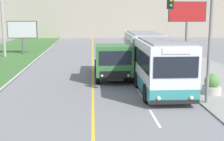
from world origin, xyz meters
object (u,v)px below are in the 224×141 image
at_px(city_bus, 152,59).
at_px(utility_pole_far, 2,9).
at_px(planter_round_near, 212,85).
at_px(planter_round_far, 164,54).
at_px(billboard_large, 187,14).
at_px(billboard_small, 22,31).
at_px(planter_round_third, 175,61).
at_px(dump_truck, 113,62).
at_px(traffic_light_mast, 198,29).
at_px(planter_round_second, 189,72).

height_order(city_bus, utility_pole_far, utility_pole_far).
relative_size(planter_round_near, planter_round_far, 1.02).
bearing_deg(planter_round_near, billboard_large, 77.83).
bearing_deg(planter_round_near, billboard_small, 127.93).
bearing_deg(billboard_large, utility_pole_far, -174.91).
relative_size(utility_pole_far, planter_round_third, 8.55).
height_order(dump_truck, billboard_small, billboard_small).
xyz_separation_m(traffic_light_mast, planter_round_second, (1.59, 6.04, -3.28)).
relative_size(utility_pole_far, planter_round_far, 8.66).
bearing_deg(dump_truck, traffic_light_mast, -58.60).
relative_size(billboard_large, planter_round_second, 5.53).
bearing_deg(planter_round_far, planter_round_third, -90.13).
relative_size(billboard_small, planter_round_third, 3.20).
distance_m(utility_pole_far, planter_round_near, 23.33).
bearing_deg(planter_round_second, city_bus, -164.37).
bearing_deg(billboard_large, planter_round_second, -105.70).
distance_m(city_bus, utility_pole_far, 18.72).
relative_size(dump_truck, planter_round_second, 6.11).
bearing_deg(city_bus, dump_truck, 159.89).
distance_m(planter_round_near, planter_round_second, 4.38).
xyz_separation_m(utility_pole_far, billboard_small, (1.44, 2.25, -2.39)).
distance_m(utility_pole_far, planter_round_far, 17.12).
bearing_deg(utility_pole_far, billboard_small, 57.32).
bearing_deg(planter_round_third, dump_truck, -142.47).
bearing_deg(city_bus, planter_round_near, -52.21).
bearing_deg(traffic_light_mast, planter_round_third, 80.44).
bearing_deg(city_bus, planter_round_far, 72.53).
relative_size(billboard_small, planter_round_near, 3.18).
bearing_deg(billboard_small, planter_round_second, -44.40).
bearing_deg(dump_truck, billboard_small, 123.12).
height_order(dump_truck, planter_round_third, dump_truck).
height_order(billboard_small, planter_round_third, billboard_small).
bearing_deg(dump_truck, planter_round_near, -40.36).
distance_m(billboard_large, planter_round_third, 10.84).
distance_m(traffic_light_mast, planter_round_near, 3.95).
xyz_separation_m(dump_truck, traffic_light_mast, (3.77, -6.18, 2.55)).
distance_m(planter_round_second, planter_round_third, 4.38).
distance_m(planter_round_near, planter_round_far, 13.14).
relative_size(traffic_light_mast, planter_round_third, 5.19).
distance_m(utility_pole_far, planter_round_third, 18.45).
bearing_deg(dump_truck, utility_pole_far, 131.88).
bearing_deg(billboard_large, dump_truck, -124.04).
height_order(utility_pole_far, planter_round_near, utility_pole_far).
bearing_deg(city_bus, planter_round_second, 15.63).
relative_size(planter_round_near, planter_round_second, 1.10).
xyz_separation_m(billboard_large, planter_round_far, (-3.70, -5.05, -3.87)).
bearing_deg(planter_round_third, utility_pole_far, 154.70).
xyz_separation_m(billboard_large, planter_round_near, (-3.92, -18.19, -3.86)).
bearing_deg(traffic_light_mast, utility_pole_far, 128.62).
bearing_deg(planter_round_third, planter_round_second, -92.21).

